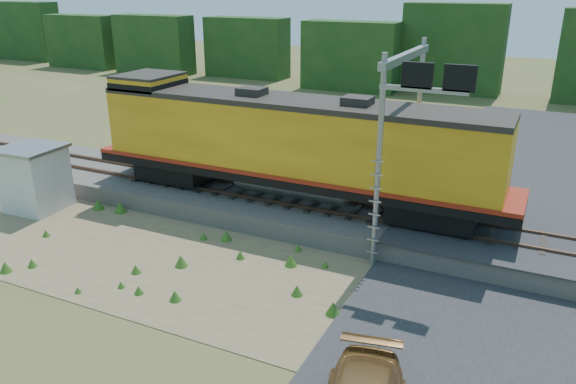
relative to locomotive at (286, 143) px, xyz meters
The scene contains 10 objects.
ground 7.01m from the locomotive, 76.78° to the right, with size 140.00×140.00×0.00m, color #475123.
ballast 3.27m from the locomotive, ahead, with size 70.00×5.00×0.80m, color slate.
rails 2.84m from the locomotive, ahead, with size 70.00×1.54×0.16m.
dirt_shoulder 6.46m from the locomotive, 96.12° to the right, with size 26.00×8.00×0.03m, color #8C7754.
road 10.44m from the locomotive, 32.02° to the right, with size 7.00×66.00×0.86m.
tree_line_north 32.03m from the locomotive, 87.48° to the left, with size 130.00×3.00×6.50m.
weed_clumps 7.10m from the locomotive, 109.51° to the right, with size 15.00×6.20×0.56m, color #36661D, non-canonical shape.
locomotive is the anchor object (origin of this frame).
shed 11.50m from the locomotive, 158.82° to the right, with size 2.59×2.59×2.94m.
signal_gantry 5.81m from the locomotive, ahead, with size 3.03×6.20×7.64m.
Camera 1 is at (8.56, -14.67, 9.76)m, focal length 35.00 mm.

